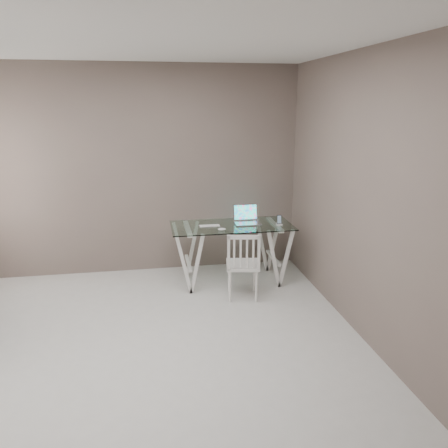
# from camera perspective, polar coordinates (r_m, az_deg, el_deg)

# --- Properties ---
(room) EXTENTS (4.50, 4.52, 2.71)m
(room) POSITION_cam_1_polar(r_m,az_deg,el_deg) (3.54, -11.21, 7.21)
(room) COLOR #B4B2AC
(room) RESTS_ON ground
(desk) EXTENTS (1.50, 0.70, 0.75)m
(desk) POSITION_cam_1_polar(r_m,az_deg,el_deg) (5.53, 1.00, -3.77)
(desk) COLOR silver
(desk) RESTS_ON ground
(chair) EXTENTS (0.43, 0.43, 0.81)m
(chair) POSITION_cam_1_polar(r_m,az_deg,el_deg) (5.01, 2.50, -5.09)
(chair) COLOR silver
(chair) RESTS_ON ground
(laptop) EXTENTS (0.32, 0.27, 0.22)m
(laptop) POSITION_cam_1_polar(r_m,az_deg,el_deg) (5.52, 2.98, 0.71)
(laptop) COLOR #B5B5BA
(laptop) RESTS_ON desk
(keyboard) EXTENTS (0.27, 0.11, 0.01)m
(keyboard) POSITION_cam_1_polar(r_m,az_deg,el_deg) (5.38, -1.90, -0.25)
(keyboard) COLOR silver
(keyboard) RESTS_ON desk
(mouse) EXTENTS (0.10, 0.06, 0.03)m
(mouse) POSITION_cam_1_polar(r_m,az_deg,el_deg) (5.19, -0.29, -0.69)
(mouse) COLOR white
(mouse) RESTS_ON desk
(phone_dock) EXTENTS (0.07, 0.07, 0.12)m
(phone_dock) POSITION_cam_1_polar(r_m,az_deg,el_deg) (5.47, 7.22, 0.24)
(phone_dock) COLOR white
(phone_dock) RESTS_ON desk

